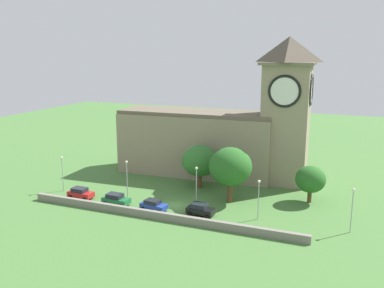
% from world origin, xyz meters
% --- Properties ---
extents(ground_plane, '(200.00, 200.00, 0.00)m').
position_xyz_m(ground_plane, '(0.00, 15.00, 0.00)').
color(ground_plane, '#477538').
extents(church, '(38.25, 11.26, 27.10)m').
position_xyz_m(church, '(2.42, 18.97, 8.87)').
color(church, gray).
rests_on(church, ground).
extents(quay_barrier, '(44.49, 0.70, 1.16)m').
position_xyz_m(quay_barrier, '(0.00, -5.98, 0.58)').
color(quay_barrier, gray).
rests_on(quay_barrier, ground).
extents(car_red, '(4.49, 2.42, 1.84)m').
position_xyz_m(car_red, '(-16.18, -2.77, 0.93)').
color(car_red, red).
rests_on(car_red, ground).
extents(car_green, '(4.65, 2.46, 1.87)m').
position_xyz_m(car_green, '(-8.91, -3.22, 0.95)').
color(car_green, '#1E6B38').
rests_on(car_green, ground).
extents(car_blue, '(4.49, 2.59, 1.63)m').
position_xyz_m(car_blue, '(-2.20, -2.93, 0.83)').
color(car_blue, '#233D9E').
rests_on(car_blue, ground).
extents(car_black, '(4.34, 2.53, 1.86)m').
position_xyz_m(car_black, '(5.39, -2.19, 0.94)').
color(car_black, black).
rests_on(car_black, ground).
extents(streetlamp_west_end, '(0.44, 0.44, 6.34)m').
position_xyz_m(streetlamp_west_end, '(-21.40, -0.69, 4.29)').
color(streetlamp_west_end, '#9EA0A5').
rests_on(streetlamp_west_end, ground).
extents(streetlamp_west_mid, '(0.44, 0.44, 6.92)m').
position_xyz_m(streetlamp_west_mid, '(-8.16, -0.76, 4.63)').
color(streetlamp_west_mid, '#9EA0A5').
rests_on(streetlamp_west_mid, ground).
extents(streetlamp_central, '(0.44, 0.44, 7.02)m').
position_xyz_m(streetlamp_central, '(4.01, -0.30, 4.69)').
color(streetlamp_central, '#9EA0A5').
rests_on(streetlamp_central, ground).
extents(streetlamp_east_mid, '(0.44, 0.44, 6.09)m').
position_xyz_m(streetlamp_east_mid, '(13.90, -0.44, 4.15)').
color(streetlamp_east_mid, '#9EA0A5').
rests_on(streetlamp_east_mid, ground).
extents(streetlamp_east_end, '(0.44, 0.44, 6.44)m').
position_xyz_m(streetlamp_east_end, '(26.80, -0.30, 4.35)').
color(streetlamp_east_end, '#9EA0A5').
rests_on(streetlamp_east_end, ground).
extents(tree_by_tower, '(4.93, 4.93, 6.19)m').
position_xyz_m(tree_by_tower, '(20.16, 9.81, 3.95)').
color(tree_by_tower, brown).
rests_on(tree_by_tower, ground).
extents(tree_riverside_east, '(7.05, 7.05, 9.26)m').
position_xyz_m(tree_riverside_east, '(7.87, 5.08, 6.04)').
color(tree_riverside_east, brown).
rests_on(tree_riverside_east, ground).
extents(tree_churchyard, '(6.35, 6.35, 7.97)m').
position_xyz_m(tree_churchyard, '(0.52, 10.16, 5.08)').
color(tree_churchyard, brown).
rests_on(tree_churchyard, ground).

